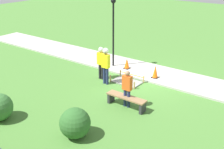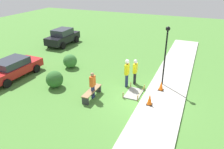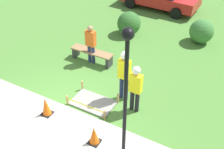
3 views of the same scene
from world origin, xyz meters
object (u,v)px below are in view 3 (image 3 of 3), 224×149
Objects in this scene: worker_assistant at (136,85)px; bystander_in_orange_shirt at (91,42)px; traffic_cone_far_patch at (94,135)px; park_bench at (92,54)px; worker_supervisor at (124,71)px; lamppost_near at (126,81)px; traffic_cone_near_patch at (46,106)px.

bystander_in_orange_shirt is (-2.78, 1.75, -0.11)m from worker_assistant.
bystander_in_orange_shirt is (-2.39, 3.63, 0.54)m from traffic_cone_far_patch.
traffic_cone_far_patch is 4.41m from park_bench.
traffic_cone_far_patch is at bearing -85.00° from worker_supervisor.
worker_supervisor is 2.59m from bystander_in_orange_shirt.
worker_assistant is 1.06× the size of bystander_in_orange_shirt.
park_bench is 0.47× the size of lamppost_near.
traffic_cone_far_patch is 2.42m from lamppost_near.
traffic_cone_near_patch is 2.77m from worker_supervisor.
park_bench is 3.40m from worker_assistant.
park_bench is (-0.44, 3.44, -0.07)m from traffic_cone_near_patch.
worker_supervisor is at bearing 48.58° from traffic_cone_near_patch.
traffic_cone_far_patch is 0.34× the size of worker_assistant.
worker_supervisor is at bearing -32.08° from bystander_in_orange_shirt.
lamppost_near reaches higher than bystander_in_orange_shirt.
worker_assistant is 3.28m from bystander_in_orange_shirt.
traffic_cone_far_patch is 0.16× the size of lamppost_near.
traffic_cone_far_patch is at bearing -56.66° from bystander_in_orange_shirt.
park_bench is 1.04× the size of worker_assistant.
park_bench is at bearing 102.05° from bystander_in_orange_shirt.
traffic_cone_near_patch is at bearing -145.39° from worker_assistant.
worker_supervisor is 2.84m from lamppost_near.
traffic_cone_far_patch is 2.03m from worker_assistant.
worker_supervisor is 1.09× the size of worker_assistant.
bystander_in_orange_shirt is at bearing 123.34° from traffic_cone_far_patch.
bystander_in_orange_shirt is (0.01, -0.07, 0.58)m from park_bench.
worker_supervisor reaches higher than bystander_in_orange_shirt.
worker_assistant reaches higher than traffic_cone_near_patch.
park_bench is 1.10× the size of bystander_in_orange_shirt.
worker_supervisor reaches higher than worker_assistant.
lamppost_near is (0.90, 0.09, 2.25)m from traffic_cone_far_patch.
traffic_cone_far_patch reaches higher than park_bench.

